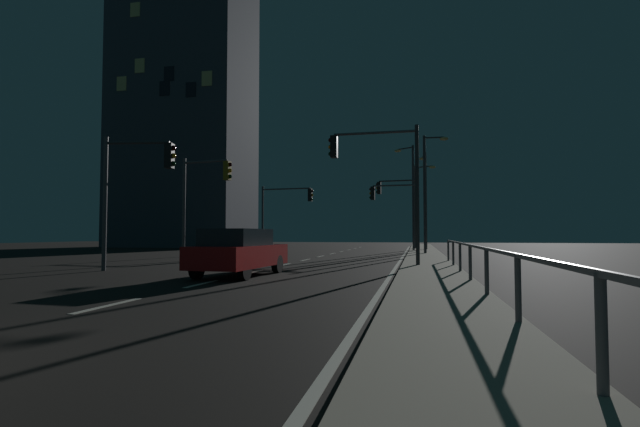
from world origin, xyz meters
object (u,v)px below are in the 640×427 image
traffic_light_far_left (135,177)px  car (239,251)px  traffic_light_far_right (204,189)px  street_lamp_across_street (425,192)px  street_lamp_corner (419,198)px  traffic_light_overhead_east (396,203)px  traffic_light_far_center (285,205)px  street_lamp_median (411,188)px  traffic_light_near_left (399,200)px  street_lamp_far_end (428,183)px  building_distant (185,112)px  traffic_light_mid_left (379,167)px

traffic_light_far_left → car: bearing=-13.5°
car → traffic_light_far_right: (-4.79, 7.04, 2.88)m
car → street_lamp_across_street: street_lamp_across_street is taller
car → street_lamp_corner: 27.74m
traffic_light_overhead_east → traffic_light_far_left: bearing=-118.0°
car → traffic_light_overhead_east: traffic_light_overhead_east is taller
traffic_light_far_center → street_lamp_median: bearing=18.9°
traffic_light_far_right → traffic_light_near_left: (9.27, 14.24, 0.35)m
street_lamp_far_end → building_distant: 31.82m
building_distant → traffic_light_far_left: bearing=-64.4°
traffic_light_mid_left → street_lamp_across_street: size_ratio=0.72×
traffic_light_overhead_east → street_lamp_across_street: bearing=72.1°
street_lamp_corner → building_distant: size_ratio=0.24×
traffic_light_overhead_east → building_distant: bearing=149.9°
traffic_light_far_left → street_lamp_median: bearing=65.1°
street_lamp_median → street_lamp_far_end: 6.23m
car → traffic_light_far_center: (-4.16, 19.49, 2.81)m
street_lamp_median → street_lamp_across_street: bearing=60.1°
car → street_lamp_median: 23.73m
traffic_light_far_right → street_lamp_far_end: 14.88m
street_lamp_far_end → street_lamp_corner: (-0.59, 10.21, -0.23)m
traffic_light_near_left → traffic_light_mid_left: 16.41m
traffic_light_far_left → street_lamp_corner: size_ratio=0.71×
street_lamp_corner → traffic_light_far_left: bearing=-112.5°
traffic_light_far_center → street_lamp_median: 10.12m
traffic_light_overhead_east → traffic_light_far_center: 8.61m
traffic_light_overhead_east → street_lamp_far_end: (2.20, -1.51, 1.16)m
traffic_light_mid_left → building_distant: building_distant is taller
traffic_light_mid_left → street_lamp_corner: (1.68, 21.96, 0.32)m
car → traffic_light_far_right: bearing=124.2°
street_lamp_far_end → car: bearing=-111.5°
traffic_light_far_right → traffic_light_mid_left: traffic_light_mid_left is taller
traffic_light_far_right → traffic_light_far_left: size_ratio=1.04×
traffic_light_overhead_east → traffic_light_far_left: (-9.05, -17.01, -0.03)m
traffic_light_far_left → street_lamp_corner: street_lamp_corner is taller
car → traffic_light_far_center: size_ratio=0.88×
car → traffic_light_far_left: size_ratio=0.87×
street_lamp_far_end → street_lamp_corner: size_ratio=1.07×
traffic_light_far_left → street_lamp_across_street: 26.18m
traffic_light_mid_left → traffic_light_far_center: (-8.43, 14.61, -0.57)m
traffic_light_near_left → street_lamp_far_end: bearing=-66.1°
traffic_light_near_left → traffic_light_far_center: 8.84m
traffic_light_near_left → traffic_light_far_right: bearing=-123.1°
car → traffic_light_near_left: size_ratio=0.80×
street_lamp_across_street → street_lamp_far_end: size_ratio=1.03×
traffic_light_far_right → street_lamp_far_end: street_lamp_far_end is taller
traffic_light_mid_left → building_distant: 37.53m
traffic_light_near_left → traffic_light_overhead_east: bearing=-92.5°
traffic_light_near_left → traffic_light_far_left: bearing=-114.5°
street_lamp_across_street → building_distant: (-25.92, 7.14, 10.10)m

